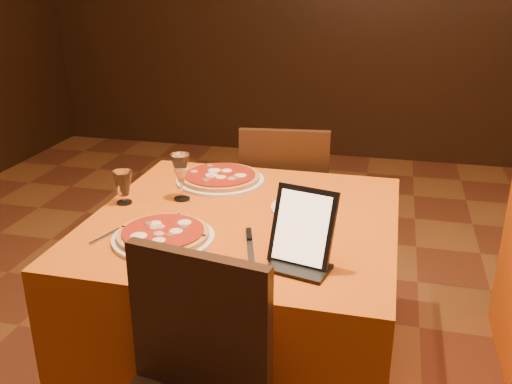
% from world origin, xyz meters
% --- Properties ---
extents(main_table, '(1.10, 1.10, 0.75)m').
position_xyz_m(main_table, '(-0.34, 0.31, 0.38)').
color(main_table, '#C1510C').
rests_on(main_table, floor).
extents(chair_main_far, '(0.51, 0.51, 0.91)m').
position_xyz_m(chair_main_far, '(-0.34, 1.14, 0.46)').
color(chair_main_far, '#2F200F').
rests_on(chair_main_far, floor).
extents(pizza_near, '(0.34, 0.34, 0.03)m').
position_xyz_m(pizza_near, '(-0.55, 0.06, 0.77)').
color(pizza_near, white).
rests_on(pizza_near, main_table).
extents(pizza_far, '(0.38, 0.38, 0.03)m').
position_xyz_m(pizza_far, '(-0.53, 0.64, 0.77)').
color(pizza_far, white).
rests_on(pizza_far, main_table).
extents(cutlet_dish, '(0.24, 0.24, 0.03)m').
position_xyz_m(cutlet_dish, '(-0.14, 0.41, 0.76)').
color(cutlet_dish, white).
rests_on(cutlet_dish, main_table).
extents(wine_glass, '(0.09, 0.09, 0.19)m').
position_xyz_m(wine_glass, '(-0.62, 0.41, 0.84)').
color(wine_glass, '#FDD88F').
rests_on(wine_glass, main_table).
extents(water_glass, '(0.07, 0.07, 0.13)m').
position_xyz_m(water_glass, '(-0.82, 0.32, 0.81)').
color(water_glass, silver).
rests_on(water_glass, main_table).
extents(tablet, '(0.21, 0.14, 0.23)m').
position_xyz_m(tablet, '(-0.07, 0.01, 0.87)').
color(tablet, black).
rests_on(tablet, main_table).
extents(knife, '(0.09, 0.24, 0.01)m').
position_xyz_m(knife, '(-0.25, 0.07, 0.75)').
color(knife, silver).
rests_on(knife, main_table).
extents(fork_near, '(0.06, 0.14, 0.01)m').
position_xyz_m(fork_near, '(-0.75, 0.03, 0.75)').
color(fork_near, '#A9A9AF').
rests_on(fork_near, main_table).
extents(fork_far, '(0.03, 0.16, 0.01)m').
position_xyz_m(fork_far, '(-0.41, 0.60, 0.75)').
color(fork_far, silver).
rests_on(fork_far, main_table).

